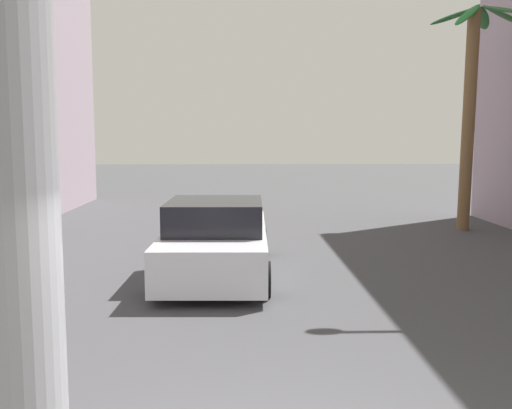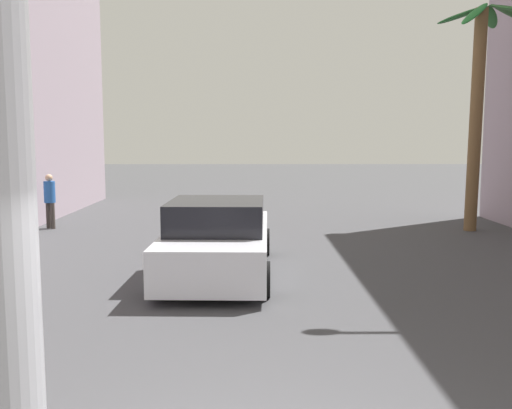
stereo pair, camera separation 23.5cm
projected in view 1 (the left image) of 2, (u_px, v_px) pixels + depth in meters
ground_plane at (251, 250)px, 14.25m from camera, size 92.23×92.23×0.00m
car_lead at (217, 240)px, 11.71m from camera, size 2.24×5.25×1.56m
palm_tree_mid_right at (472, 95)px, 16.73m from camera, size 2.73×2.66×6.66m
pedestrian_far_left at (42, 198)px, 17.38m from camera, size 0.47×0.47×1.69m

